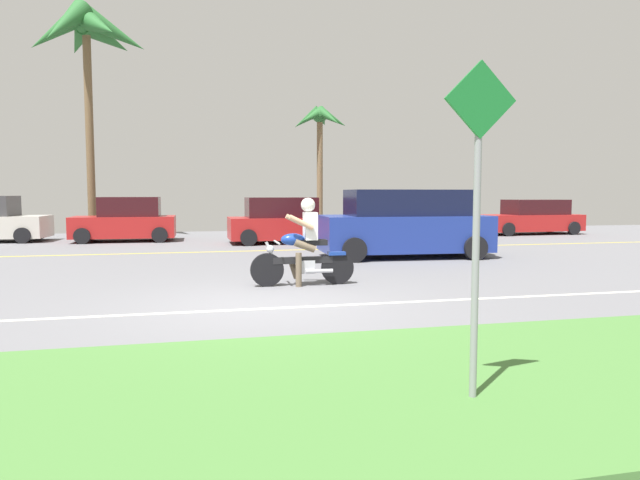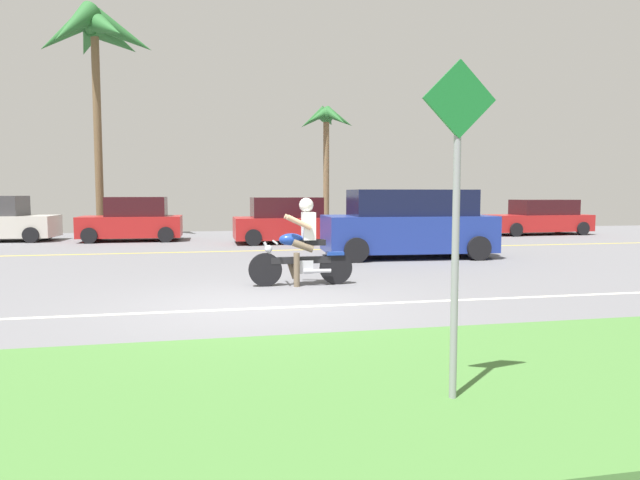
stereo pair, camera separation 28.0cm
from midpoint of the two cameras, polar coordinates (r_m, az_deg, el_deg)
ground at (r=12.04m, az=-6.77°, el=-3.84°), size 56.00×30.00×0.04m
grass_median at (r=5.18m, az=0.59°, el=-14.82°), size 56.00×3.80×0.06m
lane_line_near at (r=8.82m, az=-4.84°, el=-6.80°), size 50.40×0.12×0.01m
lane_line_far at (r=17.49m, az=-8.41°, el=-1.12°), size 50.40×0.12×0.01m
motorcyclist at (r=10.88m, az=-1.08°, el=-0.85°), size 2.00×0.65×1.67m
suv_nearby at (r=15.85m, az=9.35°, el=1.54°), size 4.82×2.36×1.85m
parked_car_1 at (r=22.13m, az=-17.82°, el=1.86°), size 3.65×2.02×1.62m
parked_car_2 at (r=20.28m, az=-2.52°, el=1.84°), size 4.16×2.03×1.61m
parked_car_3 at (r=22.62m, az=10.22°, el=2.04°), size 4.40×2.05×1.59m
parked_car_4 at (r=26.15m, az=21.37°, el=2.04°), size 4.42×1.93×1.48m
palm_tree_0 at (r=24.33m, az=1.01°, el=11.17°), size 2.41×2.40×5.40m
palm_tree_1 at (r=25.49m, az=-21.14°, el=18.16°), size 4.74×4.62×9.17m
street_sign at (r=4.79m, az=15.13°, el=3.87°), size 0.62×0.06×2.82m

